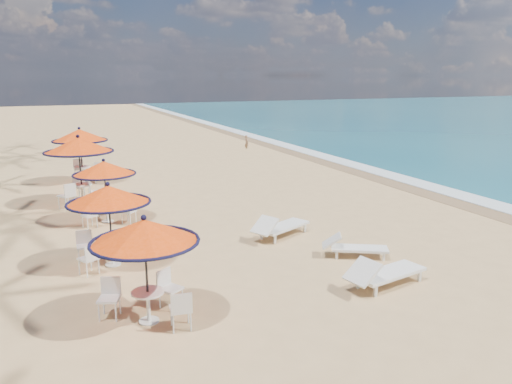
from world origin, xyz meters
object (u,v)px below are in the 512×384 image
station_3 (79,154)px  station_2 (104,176)px  lounger_mid (353,247)px  lounger_far (279,226)px  station_1 (106,202)px  station_0 (146,244)px  station_4 (81,140)px  lounger_near (383,273)px

station_3 → station_2: bearing=-78.5°
lounger_mid → lounger_far: 2.56m
station_1 → lounger_far: size_ratio=1.02×
station_2 → station_3: station_3 is taller
station_1 → lounger_mid: bearing=-17.4°
station_0 → station_2: station_0 is taller
station_4 → station_1: bearing=-91.0°
station_3 → station_4: bearing=85.2°
station_2 → lounger_far: 6.10m
station_2 → lounger_mid: 8.46m
station_3 → lounger_mid: station_3 is taller
station_0 → lounger_mid: bearing=14.5°
lounger_near → lounger_mid: lounger_near is taller
station_2 → lounger_far: size_ratio=0.99×
lounger_mid → lounger_near: bearing=-74.6°
station_0 → station_3: 10.45m
lounger_near → lounger_far: 4.31m
station_2 → lounger_near: bearing=-56.8°
lounger_mid → station_2: bearing=162.3°
lounger_far → station_2: bearing=115.3°
station_0 → station_3: station_3 is taller
lounger_near → lounger_far: (-0.65, 4.26, -0.01)m
station_0 → lounger_near: bearing=-5.0°
station_4 → station_0: bearing=-89.4°
station_0 → station_3: size_ratio=0.83×
station_1 → station_4: (0.19, 11.15, 0.27)m
station_4 → lounger_mid: 14.48m
station_1 → lounger_far: 5.24m
station_3 → lounger_near: bearing=-61.8°
lounger_near → station_3: bearing=107.0°
station_0 → station_4: 14.59m
station_0 → lounger_far: station_0 is taller
station_2 → lounger_mid: station_2 is taller
lounger_mid → lounger_far: (-1.12, 2.30, 0.06)m
station_4 → lounger_far: (4.86, -10.79, -1.61)m
lounger_near → lounger_mid: bearing=65.3°
lounger_mid → station_1: bearing=-168.5°
lounger_far → lounger_mid: bearing=-89.6°
station_2 → station_0: bearing=-90.5°
station_2 → lounger_mid: (5.74, -6.08, -1.29)m
station_3 → station_1: bearing=-88.7°
station_4 → lounger_far: 11.94m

